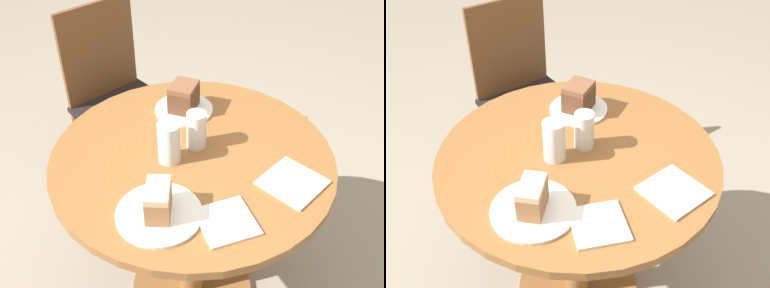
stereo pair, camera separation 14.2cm
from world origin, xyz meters
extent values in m
plane|color=gray|center=(0.00, 0.00, 0.00)|extent=(8.00, 8.00, 0.00)
cylinder|color=brown|center=(0.00, 0.00, 0.01)|extent=(0.49, 0.49, 0.03)
cylinder|color=brown|center=(0.00, 0.00, 0.37)|extent=(0.10, 0.10, 0.68)
cylinder|color=brown|center=(0.00, 0.00, 0.72)|extent=(0.91, 0.91, 0.03)
cylinder|color=brown|center=(-0.05, 0.51, 0.21)|extent=(0.04, 0.04, 0.43)
cylinder|color=brown|center=(0.32, 0.58, 0.21)|extent=(0.04, 0.04, 0.43)
cylinder|color=brown|center=(-0.12, 0.88, 0.21)|extent=(0.04, 0.04, 0.43)
cylinder|color=brown|center=(0.25, 0.95, 0.21)|extent=(0.04, 0.04, 0.43)
cube|color=black|center=(0.10, 0.73, 0.44)|extent=(0.49, 0.50, 0.03)
cube|color=brown|center=(0.07, 0.93, 0.68)|extent=(0.39, 0.09, 0.47)
cylinder|color=white|center=(0.11, 0.22, 0.74)|extent=(0.21, 0.21, 0.01)
cylinder|color=white|center=(-0.22, -0.17, 0.74)|extent=(0.24, 0.24, 0.01)
cube|color=brown|center=(0.11, 0.22, 0.79)|extent=(0.14, 0.13, 0.08)
cube|color=brown|center=(0.11, 0.22, 0.83)|extent=(0.14, 0.13, 0.02)
cube|color=#9E6B42|center=(-0.22, -0.17, 0.78)|extent=(0.12, 0.13, 0.08)
cube|color=beige|center=(-0.22, -0.17, 0.83)|extent=(0.11, 0.12, 0.02)
cylinder|color=beige|center=(0.04, 0.03, 0.78)|extent=(0.06, 0.06, 0.09)
cylinder|color=white|center=(0.04, 0.03, 0.80)|extent=(0.06, 0.06, 0.13)
cylinder|color=silver|center=(-0.07, 0.01, 0.78)|extent=(0.06, 0.06, 0.10)
cylinder|color=white|center=(-0.07, 0.01, 0.80)|extent=(0.07, 0.07, 0.14)
cube|color=white|center=(0.18, -0.28, 0.74)|extent=(0.20, 0.20, 0.01)
cube|color=white|center=(-0.08, -0.30, 0.74)|extent=(0.18, 0.18, 0.01)
camera|label=1|loc=(-0.59, -0.94, 1.66)|focal=42.00mm
camera|label=2|loc=(-0.47, -1.01, 1.66)|focal=42.00mm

